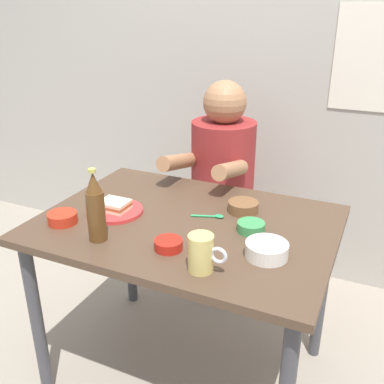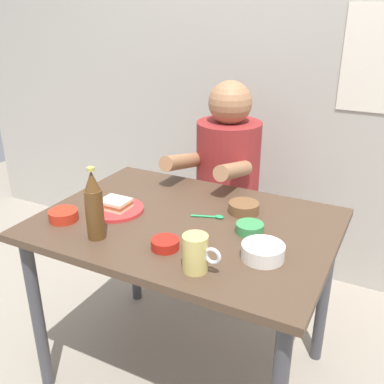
% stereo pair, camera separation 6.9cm
% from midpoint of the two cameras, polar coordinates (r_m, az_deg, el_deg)
% --- Properties ---
extents(ground_plane, '(6.00, 6.00, 0.00)m').
position_cam_midpoint_polar(ground_plane, '(2.11, 0.33, -21.96)').
color(ground_plane, gray).
extents(wall_back, '(4.40, 0.09, 2.60)m').
position_cam_midpoint_polar(wall_back, '(2.48, 12.02, 18.12)').
color(wall_back, '#ADA89E').
rests_on(wall_back, ground).
extents(dining_table, '(1.10, 0.80, 0.74)m').
position_cam_midpoint_polar(dining_table, '(1.72, 0.38, -6.54)').
color(dining_table, '#4C3828').
rests_on(dining_table, ground).
extents(stool, '(0.34, 0.34, 0.45)m').
position_cam_midpoint_polar(stool, '(2.40, 5.19, -5.57)').
color(stool, '#4C4C51').
rests_on(stool, ground).
extents(person_seated, '(0.33, 0.56, 0.72)m').
position_cam_midpoint_polar(person_seated, '(2.22, 5.47, 3.79)').
color(person_seated, maroon).
rests_on(person_seated, stool).
extents(plate_orange, '(0.22, 0.22, 0.01)m').
position_cam_midpoint_polar(plate_orange, '(1.77, -8.72, -2.25)').
color(plate_orange, red).
rests_on(plate_orange, dining_table).
extents(sandwich, '(0.11, 0.09, 0.04)m').
position_cam_midpoint_polar(sandwich, '(1.76, -8.77, -1.52)').
color(sandwich, beige).
rests_on(sandwich, plate_orange).
extents(beer_mug, '(0.13, 0.08, 0.12)m').
position_cam_midpoint_polar(beer_mug, '(1.35, 1.99, -7.94)').
color(beer_mug, '#D1BC66').
rests_on(beer_mug, dining_table).
extents(beer_bottle, '(0.06, 0.06, 0.26)m').
position_cam_midpoint_polar(beer_bottle, '(1.54, -11.29, -1.88)').
color(beer_bottle, '#593819').
rests_on(beer_bottle, dining_table).
extents(sambal_bowl_red, '(0.10, 0.10, 0.03)m').
position_cam_midpoint_polar(sambal_bowl_red, '(1.48, -2.16, -6.68)').
color(sambal_bowl_red, '#B21E14').
rests_on(sambal_bowl_red, dining_table).
extents(rice_bowl_white, '(0.14, 0.14, 0.05)m').
position_cam_midpoint_polar(rice_bowl_white, '(1.45, 10.52, -7.51)').
color(rice_bowl_white, silver).
rests_on(rice_bowl_white, dining_table).
extents(condiment_bowl_brown, '(0.12, 0.12, 0.04)m').
position_cam_midpoint_polar(condiment_bowl_brown, '(1.74, 7.83, -1.97)').
color(condiment_bowl_brown, brown).
rests_on(condiment_bowl_brown, dining_table).
extents(sauce_bowl_chili, '(0.11, 0.11, 0.04)m').
position_cam_midpoint_polar(sauce_bowl_chili, '(1.73, -15.21, -2.88)').
color(sauce_bowl_chili, red).
rests_on(sauce_bowl_chili, dining_table).
extents(dip_bowl_green, '(0.10, 0.10, 0.03)m').
position_cam_midpoint_polar(dip_bowl_green, '(1.60, 8.69, -4.58)').
color(dip_bowl_green, '#388C4C').
rests_on(dip_bowl_green, dining_table).
extents(spoon, '(0.12, 0.05, 0.01)m').
position_cam_midpoint_polar(spoon, '(1.70, 3.94, -3.20)').
color(spoon, '#26A559').
rests_on(spoon, dining_table).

